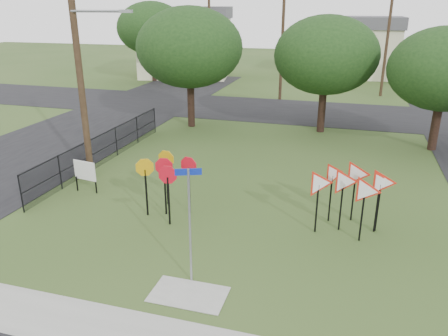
# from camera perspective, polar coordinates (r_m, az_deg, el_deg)

# --- Properties ---
(ground) EXTENTS (140.00, 140.00, 0.00)m
(ground) POSITION_cam_1_polar(r_m,az_deg,el_deg) (13.94, -1.10, -10.58)
(ground) COLOR #2C461A
(street_left) EXTENTS (8.00, 50.00, 0.02)m
(street_left) POSITION_cam_1_polar(r_m,az_deg,el_deg) (27.45, -19.10, 4.08)
(street_left) COLOR black
(street_left) RESTS_ON ground
(street_far) EXTENTS (60.00, 8.00, 0.02)m
(street_far) POSITION_cam_1_polar(r_m,az_deg,el_deg) (32.41, 9.62, 7.28)
(street_far) COLOR black
(street_far) RESTS_ON ground
(curb_pad) EXTENTS (2.00, 1.20, 0.02)m
(curb_pad) POSITION_cam_1_polar(r_m,az_deg,el_deg) (12.05, -4.65, -16.13)
(curb_pad) COLOR gray
(curb_pad) RESTS_ON ground
(street_name_sign) EXTENTS (0.65, 0.27, 3.33)m
(street_name_sign) POSITION_cam_1_polar(r_m,az_deg,el_deg) (11.61, -4.50, -6.75)
(street_name_sign) COLOR gray
(street_name_sign) RESTS_ON ground
(stop_sign_cluster) EXTENTS (2.06, 1.61, 2.19)m
(stop_sign_cluster) POSITION_cam_1_polar(r_m,az_deg,el_deg) (15.63, -7.52, -0.51)
(stop_sign_cluster) COLOR black
(stop_sign_cluster) RESTS_ON ground
(yield_sign_cluster) EXTENTS (2.90, 1.59, 2.27)m
(yield_sign_cluster) POSITION_cam_1_polar(r_m,az_deg,el_deg) (15.01, 16.54, -2.00)
(yield_sign_cluster) COLOR black
(yield_sign_cluster) RESTS_ON ground
(info_board) EXTENTS (1.06, 0.20, 1.33)m
(info_board) POSITION_cam_1_polar(r_m,az_deg,el_deg) (18.54, -17.72, -0.44)
(info_board) COLOR black
(info_board) RESTS_ON ground
(utility_pole_main) EXTENTS (3.55, 0.33, 10.00)m
(utility_pole_main) POSITION_cam_1_polar(r_m,az_deg,el_deg) (19.35, -18.40, 13.55)
(utility_pole_main) COLOR #3E2C1C
(utility_pole_main) RESTS_ON ground
(far_pole_a) EXTENTS (1.40, 0.24, 9.00)m
(far_pole_a) POSITION_cam_1_polar(r_m,az_deg,el_deg) (35.94, 7.62, 16.06)
(far_pole_a) COLOR #3E2C1C
(far_pole_a) RESTS_ON ground
(far_pole_b) EXTENTS (1.40, 0.24, 8.50)m
(far_pole_b) POSITION_cam_1_polar(r_m,az_deg,el_deg) (39.58, 20.49, 15.02)
(far_pole_b) COLOR #3E2C1C
(far_pole_b) RESTS_ON ground
(far_pole_c) EXTENTS (1.40, 0.24, 9.00)m
(far_pole_c) POSITION_cam_1_polar(r_m,az_deg,el_deg) (43.66, -1.93, 16.94)
(far_pole_c) COLOR #3E2C1C
(far_pole_c) RESTS_ON ground
(fence_run) EXTENTS (0.05, 11.55, 1.50)m
(fence_run) POSITION_cam_1_polar(r_m,az_deg,el_deg) (21.87, -15.38, 2.62)
(fence_run) COLOR black
(fence_run) RESTS_ON ground
(house_left) EXTENTS (10.58, 8.88, 7.20)m
(house_left) POSITION_cam_1_polar(r_m,az_deg,el_deg) (48.83, -5.03, 16.11)
(house_left) COLOR #EBE8BD
(house_left) RESTS_ON ground
(house_mid) EXTENTS (8.40, 8.40, 6.20)m
(house_mid) POSITION_cam_1_polar(r_m,az_deg,el_deg) (51.56, 17.34, 14.97)
(house_mid) COLOR #EBE8BD
(house_mid) RESTS_ON ground
(tree_near_left) EXTENTS (6.40, 6.40, 7.27)m
(tree_near_left) POSITION_cam_1_polar(r_m,az_deg,el_deg) (27.26, -4.53, 15.41)
(tree_near_left) COLOR black
(tree_near_left) RESTS_ON ground
(tree_near_mid) EXTENTS (6.00, 6.00, 6.80)m
(tree_near_mid) POSITION_cam_1_polar(r_m,az_deg,el_deg) (26.58, 13.19, 14.15)
(tree_near_mid) COLOR black
(tree_near_mid) RESTS_ON ground
(tree_near_right) EXTENTS (5.60, 5.60, 6.33)m
(tree_near_right) POSITION_cam_1_polar(r_m,az_deg,el_deg) (24.97, 26.91, 11.43)
(tree_near_right) COLOR black
(tree_near_right) RESTS_ON ground
(tree_far_left) EXTENTS (6.80, 6.80, 7.73)m
(tree_far_left) POSITION_cam_1_polar(r_m,az_deg,el_deg) (45.86, -9.43, 17.57)
(tree_far_left) COLOR black
(tree_far_left) RESTS_ON ground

